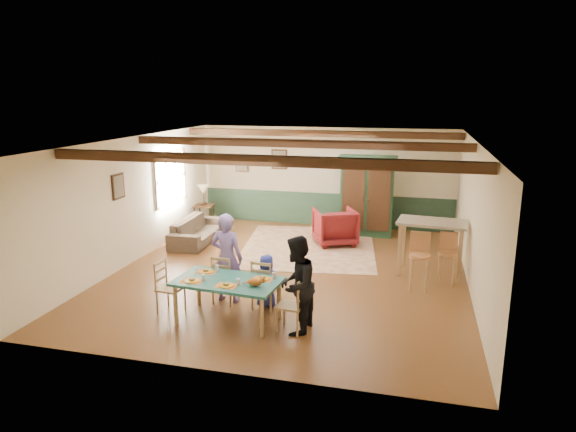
% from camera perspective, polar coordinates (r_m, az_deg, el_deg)
% --- Properties ---
extents(floor, '(8.00, 8.00, 0.00)m').
position_cam_1_polar(floor, '(10.67, 0.26, -6.23)').
color(floor, '#593319').
rests_on(floor, ground).
extents(wall_back, '(7.00, 0.02, 2.70)m').
position_cam_1_polar(wall_back, '(14.13, 4.17, 4.34)').
color(wall_back, beige).
rests_on(wall_back, floor).
extents(wall_left, '(0.02, 8.00, 2.70)m').
position_cam_1_polar(wall_left, '(11.61, -16.75, 1.75)').
color(wall_left, beige).
rests_on(wall_left, floor).
extents(wall_right, '(0.02, 8.00, 2.70)m').
position_cam_1_polar(wall_right, '(10.06, 20.01, -0.28)').
color(wall_right, beige).
rests_on(wall_right, floor).
extents(ceiling, '(7.00, 8.00, 0.02)m').
position_cam_1_polar(ceiling, '(10.07, 0.28, 8.36)').
color(ceiling, white).
rests_on(ceiling, wall_back).
extents(wainscot_back, '(6.95, 0.03, 0.90)m').
position_cam_1_polar(wainscot_back, '(14.29, 4.10, 0.76)').
color(wainscot_back, '#203A29').
rests_on(wainscot_back, floor).
extents(ceiling_beam_front, '(6.95, 0.16, 0.16)m').
position_cam_1_polar(ceiling_beam_front, '(7.88, -3.75, 6.20)').
color(ceiling_beam_front, black).
rests_on(ceiling_beam_front, ceiling).
extents(ceiling_beam_mid, '(6.95, 0.16, 0.16)m').
position_cam_1_polar(ceiling_beam_mid, '(10.47, 0.81, 8.07)').
color(ceiling_beam_mid, black).
rests_on(ceiling_beam_mid, ceiling).
extents(ceiling_beam_back, '(6.95, 0.16, 0.16)m').
position_cam_1_polar(ceiling_beam_back, '(13.00, 3.49, 9.14)').
color(ceiling_beam_back, black).
rests_on(ceiling_beam_back, ceiling).
extents(window_left, '(0.06, 1.60, 1.30)m').
position_cam_1_polar(window_left, '(13.02, -12.90, 4.12)').
color(window_left, white).
rests_on(window_left, wall_left).
extents(picture_left_wall, '(0.04, 0.42, 0.52)m').
position_cam_1_polar(picture_left_wall, '(11.02, -18.34, 3.14)').
color(picture_left_wall, gray).
rests_on(picture_left_wall, wall_left).
extents(picture_back_a, '(0.45, 0.04, 0.55)m').
position_cam_1_polar(picture_back_a, '(14.32, -0.98, 6.31)').
color(picture_back_a, gray).
rests_on(picture_back_a, wall_back).
extents(picture_back_b, '(0.38, 0.04, 0.48)m').
position_cam_1_polar(picture_back_b, '(14.66, -5.15, 5.84)').
color(picture_back_b, gray).
rests_on(picture_back_b, wall_back).
extents(dining_table, '(1.75, 1.08, 0.70)m').
position_cam_1_polar(dining_table, '(8.44, -6.67, -9.32)').
color(dining_table, '#1C5951').
rests_on(dining_table, floor).
extents(dining_chair_far_left, '(0.43, 0.44, 0.88)m').
position_cam_1_polar(dining_chair_far_left, '(9.11, -6.95, -6.92)').
color(dining_chair_far_left, '#9E7B4F').
rests_on(dining_chair_far_left, floor).
extents(dining_chair_far_right, '(0.43, 0.44, 0.88)m').
position_cam_1_polar(dining_chair_far_right, '(8.82, -2.58, -7.54)').
color(dining_chair_far_right, '#9E7B4F').
rests_on(dining_chair_far_right, floor).
extents(dining_chair_end_left, '(0.44, 0.43, 0.88)m').
position_cam_1_polar(dining_chair_end_left, '(8.90, -12.94, -7.70)').
color(dining_chair_end_left, '#9E7B4F').
rests_on(dining_chair_end_left, floor).
extents(dining_chair_end_right, '(0.44, 0.43, 0.88)m').
position_cam_1_polar(dining_chair_end_right, '(8.02, 0.29, -9.77)').
color(dining_chair_end_right, '#9E7B4F').
rests_on(dining_chair_end_right, floor).
extents(person_man, '(0.62, 0.44, 1.60)m').
position_cam_1_polar(person_man, '(9.06, -6.80, -4.64)').
color(person_man, '#7862A8').
rests_on(person_man, floor).
extents(person_woman, '(0.65, 0.80, 1.53)m').
position_cam_1_polar(person_woman, '(7.87, 0.94, -7.69)').
color(person_woman, black).
rests_on(person_woman, floor).
extents(person_child, '(0.48, 0.34, 0.93)m').
position_cam_1_polar(person_child, '(8.88, -2.40, -7.22)').
color(person_child, '#252F95').
rests_on(person_child, floor).
extents(cat, '(0.35, 0.16, 0.17)m').
position_cam_1_polar(cat, '(8.00, -3.73, -7.24)').
color(cat, orange).
rests_on(cat, dining_table).
extents(place_setting_near_left, '(0.40, 0.31, 0.11)m').
position_cam_1_polar(place_setting_near_left, '(8.33, -10.64, -6.80)').
color(place_setting_near_left, orange).
rests_on(place_setting_near_left, dining_table).
extents(place_setting_near_center, '(0.40, 0.31, 0.11)m').
position_cam_1_polar(place_setting_near_center, '(8.06, -6.88, -7.38)').
color(place_setting_near_center, orange).
rests_on(place_setting_near_center, dining_table).
extents(place_setting_far_left, '(0.40, 0.31, 0.11)m').
position_cam_1_polar(place_setting_far_left, '(8.71, -9.11, -5.82)').
color(place_setting_far_left, orange).
rests_on(place_setting_far_left, dining_table).
extents(place_setting_far_right, '(0.40, 0.31, 0.11)m').
position_cam_1_polar(place_setting_far_right, '(8.29, -2.84, -6.68)').
color(place_setting_far_right, orange).
rests_on(place_setting_far_right, dining_table).
extents(area_rug, '(3.54, 4.03, 0.01)m').
position_cam_1_polar(area_rug, '(12.34, 2.32, -3.42)').
color(area_rug, beige).
rests_on(area_rug, floor).
extents(armoire, '(1.47, 0.61, 2.06)m').
position_cam_1_polar(armoire, '(13.30, 8.75, 2.22)').
color(armoire, '#14331F').
rests_on(armoire, floor).
extents(armchair, '(1.26, 1.27, 0.88)m').
position_cam_1_polar(armchair, '(12.50, 5.24, -1.18)').
color(armchair, '#4C0F14').
rests_on(armchair, floor).
extents(sofa, '(0.86, 2.05, 0.59)m').
position_cam_1_polar(sofa, '(12.88, -9.99, -1.55)').
color(sofa, '#423529').
rests_on(sofa, floor).
extents(end_table, '(0.52, 0.52, 0.61)m').
position_cam_1_polar(end_table, '(14.32, -9.28, 0.04)').
color(end_table, black).
rests_on(end_table, floor).
extents(table_lamp, '(0.31, 0.31, 0.55)m').
position_cam_1_polar(table_lamp, '(14.20, -9.37, 2.32)').
color(table_lamp, beige).
rests_on(table_lamp, end_table).
extents(counter_table, '(1.41, 0.92, 1.11)m').
position_cam_1_polar(counter_table, '(10.79, 15.55, -3.41)').
color(counter_table, tan).
rests_on(counter_table, floor).
extents(bar_stool_left, '(0.40, 0.44, 1.09)m').
position_cam_1_polar(bar_stool_left, '(9.85, 14.39, -5.03)').
color(bar_stool_left, '#AC7143').
rests_on(bar_stool_left, floor).
extents(bar_stool_right, '(0.40, 0.43, 1.00)m').
position_cam_1_polar(bar_stool_right, '(10.34, 17.24, -4.59)').
color(bar_stool_right, '#AC7143').
rests_on(bar_stool_right, floor).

